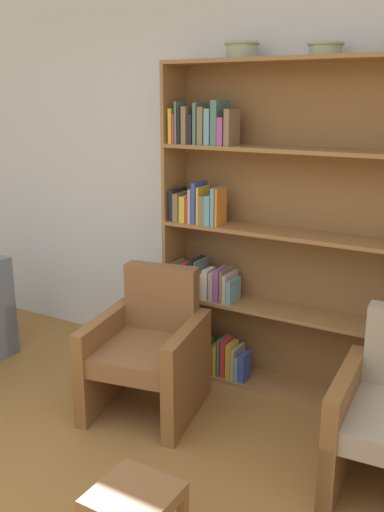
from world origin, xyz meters
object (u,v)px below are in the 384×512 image
armchair_leather (149,350)px  footstool (134,505)px  bookshelf (281,241)px  bowl_stoneware (242,49)px  bowl_cream (326,48)px

armchair_leather → footstool: (0.67, -1.08, -0.11)m
bookshelf → armchair_leather: (-0.59, -0.67, -0.64)m
armchair_leather → footstool: 1.28m
bowl_stoneware → bookshelf: bearing=4.0°
armchair_leather → bookshelf: bearing=-142.4°
bookshelf → bowl_stoneware: 1.22m
armchair_leather → bowl_cream: bearing=-152.5°
bookshelf → bowl_stoneware: bearing=-176.0°
bookshelf → armchair_leather: 1.10m
bookshelf → bowl_cream: 1.19m
bowl_cream → bowl_stoneware: bearing=180.0°
bookshelf → armchair_leather: size_ratio=2.44×
bookshelf → bowl_stoneware: bowl_stoneware is taller
bowl_stoneware → bowl_cream: (0.53, -0.00, -0.01)m
bowl_cream → armchair_leather: bowl_cream is taller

